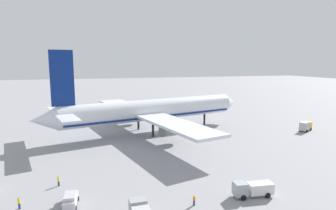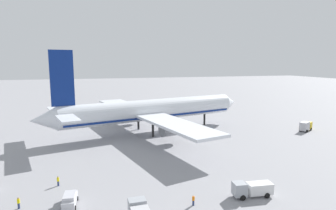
{
  "view_description": "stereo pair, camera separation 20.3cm",
  "coord_description": "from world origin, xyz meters",
  "px_view_note": "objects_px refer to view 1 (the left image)",
  "views": [
    {
      "loc": [
        -20.57,
        -85.15,
        21.98
      ],
      "look_at": [
        5.7,
        3.1,
        7.88
      ],
      "focal_mm": 30.24,
      "sensor_mm": 36.0,
      "label": 1
    },
    {
      "loc": [
        -20.37,
        -85.2,
        21.98
      ],
      "look_at": [
        5.7,
        3.1,
        7.88
      ],
      "focal_mm": 30.24,
      "sensor_mm": 36.0,
      "label": 2
    }
  ],
  "objects_px": {
    "service_truck_1": "(305,126)",
    "ground_worker_2": "(59,181)",
    "service_truck_3": "(253,189)",
    "ground_worker_0": "(19,203)",
    "airliner": "(150,111)",
    "service_van": "(70,199)",
    "ground_worker_1": "(194,200)",
    "traffic_cone_1": "(184,109)"
  },
  "relations": [
    {
      "from": "airliner",
      "to": "service_truck_1",
      "type": "relative_size",
      "value": 11.48
    },
    {
      "from": "service_truck_1",
      "to": "ground_worker_2",
      "type": "distance_m",
      "value": 75.49
    },
    {
      "from": "ground_worker_1",
      "to": "service_truck_3",
      "type": "bearing_deg",
      "value": -0.33
    },
    {
      "from": "service_van",
      "to": "traffic_cone_1",
      "type": "height_order",
      "value": "service_van"
    },
    {
      "from": "service_van",
      "to": "service_truck_3",
      "type": "bearing_deg",
      "value": -10.61
    },
    {
      "from": "airliner",
      "to": "service_truck_1",
      "type": "xyz_separation_m",
      "value": [
        48.19,
        -12.67,
        -5.28
      ]
    },
    {
      "from": "service_truck_3",
      "to": "service_van",
      "type": "relative_size",
      "value": 1.44
    },
    {
      "from": "traffic_cone_1",
      "to": "service_truck_1",
      "type": "bearing_deg",
      "value": -65.42
    },
    {
      "from": "airliner",
      "to": "ground_worker_0",
      "type": "bearing_deg",
      "value": -126.18
    },
    {
      "from": "service_truck_1",
      "to": "service_van",
      "type": "distance_m",
      "value": 75.9
    },
    {
      "from": "airliner",
      "to": "ground_worker_1",
      "type": "relative_size",
      "value": 41.81
    },
    {
      "from": "service_van",
      "to": "ground_worker_0",
      "type": "relative_size",
      "value": 2.63
    },
    {
      "from": "service_van",
      "to": "ground_worker_1",
      "type": "bearing_deg",
      "value": -16.15
    },
    {
      "from": "airliner",
      "to": "service_truck_3",
      "type": "bearing_deg",
      "value": -82.01
    },
    {
      "from": "service_van",
      "to": "ground_worker_2",
      "type": "bearing_deg",
      "value": 106.3
    },
    {
      "from": "airliner",
      "to": "service_truck_1",
      "type": "bearing_deg",
      "value": -14.73
    },
    {
      "from": "airliner",
      "to": "ground_worker_2",
      "type": "relative_size",
      "value": 38.61
    },
    {
      "from": "service_truck_3",
      "to": "ground_worker_2",
      "type": "height_order",
      "value": "service_truck_3"
    },
    {
      "from": "service_van",
      "to": "ground_worker_0",
      "type": "xyz_separation_m",
      "value": [
        -7.39,
        1.23,
        -0.12
      ]
    },
    {
      "from": "service_truck_3",
      "to": "traffic_cone_1",
      "type": "xyz_separation_m",
      "value": [
        18.43,
        84.82,
        -1.09
      ]
    },
    {
      "from": "airliner",
      "to": "service_truck_1",
      "type": "height_order",
      "value": "airliner"
    },
    {
      "from": "service_truck_1",
      "to": "service_truck_3",
      "type": "distance_m",
      "value": 53.83
    },
    {
      "from": "airliner",
      "to": "service_truck_3",
      "type": "distance_m",
      "value": 47.61
    },
    {
      "from": "airliner",
      "to": "traffic_cone_1",
      "type": "height_order",
      "value": "airliner"
    },
    {
      "from": "service_truck_1",
      "to": "service_truck_3",
      "type": "height_order",
      "value": "service_truck_1"
    },
    {
      "from": "service_truck_1",
      "to": "ground_worker_2",
      "type": "height_order",
      "value": "service_truck_1"
    },
    {
      "from": "ground_worker_1",
      "to": "ground_worker_2",
      "type": "relative_size",
      "value": 0.92
    },
    {
      "from": "service_truck_3",
      "to": "service_truck_1",
      "type": "bearing_deg",
      "value": 39.38
    },
    {
      "from": "ground_worker_2",
      "to": "ground_worker_0",
      "type": "bearing_deg",
      "value": -126.67
    },
    {
      "from": "service_truck_3",
      "to": "ground_worker_0",
      "type": "height_order",
      "value": "service_truck_3"
    },
    {
      "from": "service_van",
      "to": "ground_worker_0",
      "type": "height_order",
      "value": "service_van"
    },
    {
      "from": "airliner",
      "to": "ground_worker_1",
      "type": "distance_m",
      "value": 47.31
    },
    {
      "from": "service_truck_3",
      "to": "ground_worker_2",
      "type": "distance_m",
      "value": 33.72
    },
    {
      "from": "service_truck_3",
      "to": "service_van",
      "type": "distance_m",
      "value": 29.11
    },
    {
      "from": "service_truck_3",
      "to": "ground_worker_1",
      "type": "distance_m",
      "value": 10.32
    },
    {
      "from": "service_truck_1",
      "to": "service_van",
      "type": "relative_size",
      "value": 1.27
    },
    {
      "from": "ground_worker_2",
      "to": "ground_worker_1",
      "type": "bearing_deg",
      "value": -32.79
    },
    {
      "from": "airliner",
      "to": "ground_worker_0",
      "type": "height_order",
      "value": "airliner"
    },
    {
      "from": "ground_worker_0",
      "to": "ground_worker_1",
      "type": "bearing_deg",
      "value": -14.25
    },
    {
      "from": "ground_worker_0",
      "to": "traffic_cone_1",
      "type": "bearing_deg",
      "value": 55.17
    },
    {
      "from": "service_truck_1",
      "to": "traffic_cone_1",
      "type": "distance_m",
      "value": 55.74
    },
    {
      "from": "service_truck_1",
      "to": "service_truck_3",
      "type": "relative_size",
      "value": 0.88
    }
  ]
}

